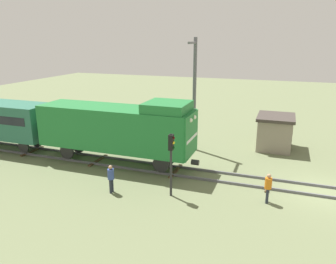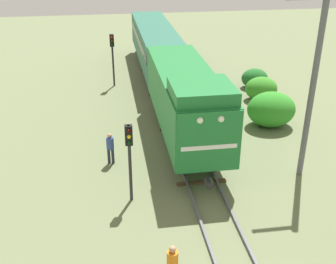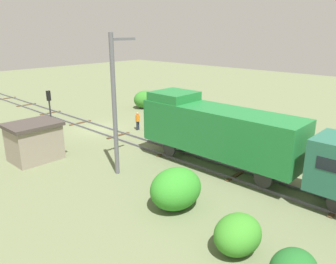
{
  "view_description": "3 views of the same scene",
  "coord_description": "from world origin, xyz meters",
  "px_view_note": "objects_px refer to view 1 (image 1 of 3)",
  "views": [
    {
      "loc": [
        -19.59,
        2.57,
        8.74
      ],
      "look_at": [
        1.37,
        10.09,
        2.34
      ],
      "focal_mm": 35.0,
      "sensor_mm": 36.0,
      "label": 1
    },
    {
      "loc": [
        -4.14,
        -7.53,
        10.93
      ],
      "look_at": [
        -1.21,
        11.77,
        1.51
      ],
      "focal_mm": 45.0,
      "sensor_mm": 36.0,
      "label": 2
    },
    {
      "loc": [
        17.08,
        25.0,
        8.92
      ],
      "look_at": [
        0.63,
        9.63,
        1.91
      ],
      "focal_mm": 35.0,
      "sensor_mm": 36.0,
      "label": 3
    }
  ],
  "objects_px": {
    "catenary_mast": "(194,93)",
    "relay_hut": "(275,132)",
    "traffic_signal_mid": "(171,153)",
    "worker_near_track": "(268,186)",
    "locomotive": "(118,127)",
    "worker_by_signal": "(111,177)"
  },
  "relations": [
    {
      "from": "traffic_signal_mid",
      "to": "worker_near_track",
      "type": "bearing_deg",
      "value": -79.22
    },
    {
      "from": "locomotive",
      "to": "traffic_signal_mid",
      "type": "bearing_deg",
      "value": -123.58
    },
    {
      "from": "worker_near_track",
      "to": "catenary_mast",
      "type": "bearing_deg",
      "value": 43.22
    },
    {
      "from": "worker_near_track",
      "to": "catenary_mast",
      "type": "distance_m",
      "value": 10.33
    },
    {
      "from": "catenary_mast",
      "to": "worker_near_track",
      "type": "bearing_deg",
      "value": -139.54
    },
    {
      "from": "locomotive",
      "to": "worker_near_track",
      "type": "height_order",
      "value": "locomotive"
    },
    {
      "from": "traffic_signal_mid",
      "to": "catenary_mast",
      "type": "distance_m",
      "value": 8.66
    },
    {
      "from": "worker_near_track",
      "to": "relay_hut",
      "type": "xyz_separation_m",
      "value": [
        9.9,
        0.07,
        0.4
      ]
    },
    {
      "from": "locomotive",
      "to": "worker_near_track",
      "type": "xyz_separation_m",
      "value": [
        -2.4,
        -10.37,
        -1.78
      ]
    },
    {
      "from": "traffic_signal_mid",
      "to": "worker_near_track",
      "type": "height_order",
      "value": "traffic_signal_mid"
    },
    {
      "from": "worker_by_signal",
      "to": "relay_hut",
      "type": "distance_m",
      "value": 14.53
    },
    {
      "from": "traffic_signal_mid",
      "to": "worker_near_track",
      "type": "xyz_separation_m",
      "value": [
        1.0,
        -5.25,
        -1.58
      ]
    },
    {
      "from": "locomotive",
      "to": "traffic_signal_mid",
      "type": "relative_size",
      "value": 3.16
    },
    {
      "from": "worker_near_track",
      "to": "relay_hut",
      "type": "distance_m",
      "value": 9.91
    },
    {
      "from": "worker_near_track",
      "to": "catenary_mast",
      "type": "xyz_separation_m",
      "value": [
        7.34,
        6.26,
        3.67
      ]
    },
    {
      "from": "worker_near_track",
      "to": "traffic_signal_mid",
      "type": "bearing_deg",
      "value": 103.54
    },
    {
      "from": "worker_by_signal",
      "to": "catenary_mast",
      "type": "height_order",
      "value": "catenary_mast"
    },
    {
      "from": "traffic_signal_mid",
      "to": "relay_hut",
      "type": "bearing_deg",
      "value": -25.41
    },
    {
      "from": "catenary_mast",
      "to": "relay_hut",
      "type": "relative_size",
      "value": 2.52
    },
    {
      "from": "worker_near_track",
      "to": "relay_hut",
      "type": "relative_size",
      "value": 0.49
    },
    {
      "from": "catenary_mast",
      "to": "relay_hut",
      "type": "height_order",
      "value": "catenary_mast"
    },
    {
      "from": "locomotive",
      "to": "worker_near_track",
      "type": "distance_m",
      "value": 10.79
    }
  ]
}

